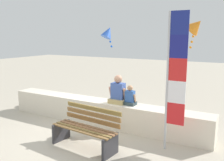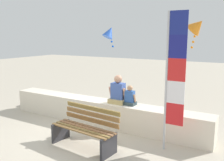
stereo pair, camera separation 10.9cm
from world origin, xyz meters
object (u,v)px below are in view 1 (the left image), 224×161
park_bench (86,129)px  flag_banner (174,74)px  kite_blue (108,32)px  person_adult (118,92)px  person_child (130,97)px  kite_orange (196,26)px

park_bench → flag_banner: (1.69, 0.77, 1.25)m
flag_banner → kite_blue: bearing=136.0°
park_bench → person_adult: 1.53m
person_child → flag_banner: (1.30, -0.66, 0.79)m
person_child → kite_orange: 3.87m
park_bench → person_adult: person_adult is taller
flag_banner → kite_orange: size_ratio=2.66×
person_adult → kite_blue: bearing=124.7°
park_bench → kite_orange: bearing=74.4°
park_bench → kite_blue: kite_blue is taller
person_adult → person_child: 0.36m
kite_orange → person_child: bearing=-105.8°
flag_banner → park_bench: bearing=-155.5°
park_bench → person_child: (0.39, 1.43, 0.47)m
person_adult → kite_orange: (1.27, 3.24, 1.82)m
person_adult → flag_banner: (1.65, -0.66, 0.69)m
flag_banner → kite_blue: 5.12m
person_child → kite_blue: (-2.31, 2.84, 1.71)m
park_bench → kite_orange: 5.40m
person_adult → flag_banner: flag_banner is taller
person_child → kite_blue: bearing=129.2°
park_bench → person_adult: size_ratio=2.08×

